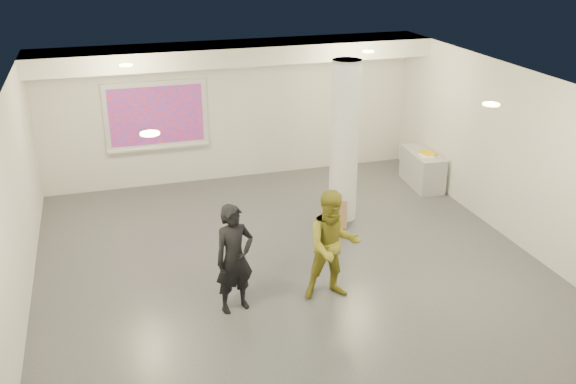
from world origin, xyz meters
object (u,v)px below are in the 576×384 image
object	(u,v)px
column	(344,142)
woman	(234,259)
credenza	(422,169)
man	(333,245)
projection_screen	(156,116)

from	to	relation	value
column	woman	size ratio (longest dim) A/B	1.85
credenza	man	distance (m)	4.99
credenza	column	bearing A→B (deg)	-150.58
projection_screen	man	distance (m)	5.63
projection_screen	woman	distance (m)	5.24
credenza	woman	bearing A→B (deg)	-139.19
woman	credenza	bearing A→B (deg)	21.44
man	woman	bearing A→B (deg)	-176.86
column	woman	bearing A→B (deg)	-136.24
column	projection_screen	xyz separation A→B (m)	(-3.10, 2.65, 0.03)
column	man	bearing A→B (deg)	-114.47
column	woman	world-z (taller)	column
credenza	woman	distance (m)	6.02
projection_screen	woman	xyz separation A→B (m)	(0.47, -5.17, -0.71)
woman	column	bearing A→B (deg)	29.07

